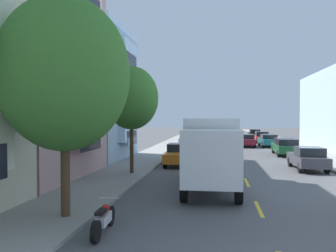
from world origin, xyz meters
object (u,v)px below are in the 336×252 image
at_px(parked_hatchback_red, 261,137).
at_px(parked_hatchback_black, 254,134).
at_px(parked_suv_sky, 189,140).
at_px(parked_wagon_forest, 285,146).
at_px(moving_burgundy_sedan, 246,140).
at_px(parked_motorcycle, 104,219).
at_px(parked_hatchback_charcoal, 308,158).
at_px(delivery_box_truck, 211,149).
at_px(parked_hatchback_orange, 178,154).
at_px(parked_sedan_teal, 268,140).
at_px(street_tree_second, 132,98).
at_px(street_tree_nearest, 65,74).
at_px(parked_suv_champagne, 202,131).

bearing_deg(parked_hatchback_red, parked_hatchback_black, 89.39).
height_order(parked_suv_sky, parked_hatchback_red, parked_suv_sky).
bearing_deg(parked_wagon_forest, parked_suv_sky, 153.20).
xyz_separation_m(moving_burgundy_sedan, parked_motorcycle, (-6.55, -29.97, -0.34)).
bearing_deg(parked_wagon_forest, parked_hatchback_charcoal, -91.93).
bearing_deg(parked_hatchback_charcoal, delivery_box_truck, -133.53).
height_order(parked_hatchback_charcoal, moving_burgundy_sedan, parked_hatchback_charcoal).
xyz_separation_m(parked_hatchback_red, parked_hatchback_black, (0.09, 8.99, 0.00)).
relative_size(moving_burgundy_sedan, parked_motorcycle, 2.19).
xyz_separation_m(parked_hatchback_charcoal, parked_motorcycle, (-8.96, -13.03, -0.35)).
distance_m(parked_hatchback_orange, moving_burgundy_sedan, 17.10).
relative_size(parked_sedan_teal, parked_motorcycle, 2.21).
xyz_separation_m(street_tree_second, parked_hatchback_orange, (2.19, 4.50, -3.71)).
bearing_deg(parked_sedan_teal, parked_suv_sky, -154.41).
bearing_deg(parked_wagon_forest, parked_hatchback_black, 90.20).
relative_size(parked_hatchback_orange, moving_burgundy_sedan, 0.90).
bearing_deg(parked_hatchback_charcoal, parked_hatchback_orange, 173.69).
bearing_deg(parked_hatchback_charcoal, parked_motorcycle, -124.50).
bearing_deg(street_tree_second, street_tree_nearest, -90.00).
bearing_deg(parked_wagon_forest, parked_hatchback_red, 90.69).
distance_m(parked_sedan_teal, parked_motorcycle, 31.53).
relative_size(street_tree_second, parked_sedan_teal, 1.35).
bearing_deg(moving_burgundy_sedan, parked_motorcycle, -102.33).
xyz_separation_m(street_tree_nearest, parked_motorcycle, (1.65, -1.01, -4.33)).
height_order(street_tree_nearest, parked_suv_champagne, street_tree_nearest).
bearing_deg(moving_burgundy_sedan, parked_hatchback_black, 80.42).
bearing_deg(parked_motorcycle, parked_hatchback_charcoal, 55.50).
relative_size(parked_suv_sky, parked_hatchback_charcoal, 1.21).
height_order(delivery_box_truck, parked_suv_sky, delivery_box_truck).
bearing_deg(parked_sedan_teal, parked_hatchback_black, 89.63).
bearing_deg(parked_hatchback_black, parked_suv_sky, -114.50).
distance_m(street_tree_second, delivery_box_truck, 5.95).
height_order(street_tree_nearest, parked_hatchback_orange, street_tree_nearest).
bearing_deg(parked_sedan_teal, parked_suv_champagne, 113.85).
height_order(delivery_box_truck, moving_burgundy_sedan, delivery_box_truck).
bearing_deg(parked_suv_champagne, street_tree_nearest, -92.55).
bearing_deg(parked_motorcycle, parked_suv_sky, 89.29).
distance_m(parked_suv_sky, parked_motorcycle, 26.02).
distance_m(parked_suv_sky, parked_hatchback_black, 21.31).
xyz_separation_m(delivery_box_truck, parked_suv_sky, (-2.63, 19.31, -0.89)).
bearing_deg(parked_suv_sky, parked_hatchback_orange, -88.94).
bearing_deg(parked_hatchback_black, street_tree_second, -106.73).
distance_m(parked_hatchback_orange, parked_hatchback_black, 32.61).
bearing_deg(parked_hatchback_orange, street_tree_nearest, -99.61).
height_order(parked_suv_sky, parked_wagon_forest, parked_suv_sky).
bearing_deg(parked_hatchback_black, parked_hatchback_red, -90.61).
xyz_separation_m(street_tree_second, parked_hatchback_red, (10.71, 26.96, -3.71)).
relative_size(parked_suv_champagne, parked_motorcycle, 2.35).
bearing_deg(parked_hatchback_charcoal, street_tree_second, -161.41).
bearing_deg(street_tree_nearest, parked_motorcycle, -31.54).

